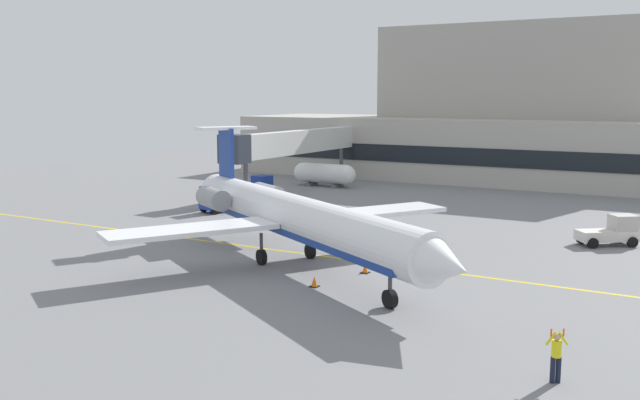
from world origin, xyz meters
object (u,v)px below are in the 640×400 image
Objects in this scene: pushback_tractor at (612,232)px; belt_loader at (217,200)px; fuel_tank at (324,174)px; marshaller at (556,355)px; regional_jet at (292,216)px; baggage_tug at (257,186)px.

belt_loader is (-31.22, -2.51, 0.09)m from pushback_tractor.
fuel_tank is 53.90m from marshaller.
regional_jet is 6.34× the size of baggage_tug.
pushback_tractor is at bearing 43.87° from regional_jet.
fuel_tank is (2.65, 9.02, 0.52)m from baggage_tug.
baggage_tug is 9.41m from fuel_tank.
fuel_tank is (-0.56, 19.53, 0.37)m from belt_loader.
regional_jet is 3.64× the size of fuel_tank.
baggage_tug is at bearing -106.35° from fuel_tank.
baggage_tug is (-18.71, 23.11, -2.01)m from regional_jet.
pushback_tractor is at bearing -28.17° from fuel_tank.
marshaller is (1.58, -25.31, 0.07)m from pushback_tractor.
fuel_tank reaches higher than belt_loader.
regional_jet reaches higher than pushback_tractor.
regional_jet is 29.80m from baggage_tug.
pushback_tractor is at bearing 4.61° from belt_loader.
regional_jet reaches higher than baggage_tug.
fuel_tank is 3.80× the size of marshaller.
baggage_tug is 2.18× the size of marshaller.
belt_loader is at bearing -73.05° from baggage_tug.
pushback_tractor is 25.36m from marshaller.
regional_jet is at bearing -51.01° from baggage_tug.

